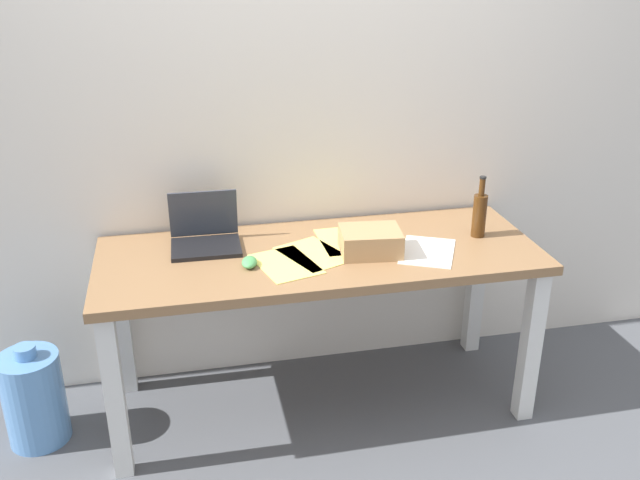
# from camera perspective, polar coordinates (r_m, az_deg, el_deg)

# --- Properties ---
(ground_plane) EXTENTS (8.00, 8.00, 0.00)m
(ground_plane) POSITION_cam_1_polar(r_m,az_deg,el_deg) (3.27, -0.00, -13.00)
(ground_plane) COLOR #515459
(back_wall) EXTENTS (5.20, 0.08, 2.60)m
(back_wall) POSITION_cam_1_polar(r_m,az_deg,el_deg) (3.10, -1.61, 11.44)
(back_wall) COLOR silver
(back_wall) RESTS_ON ground
(desk) EXTENTS (1.82, 0.69, 0.75)m
(desk) POSITION_cam_1_polar(r_m,az_deg,el_deg) (2.93, -0.00, -2.72)
(desk) COLOR olive
(desk) RESTS_ON ground
(laptop_left) EXTENTS (0.29, 0.24, 0.22)m
(laptop_left) POSITION_cam_1_polar(r_m,az_deg,el_deg) (2.96, -9.36, 0.34)
(laptop_left) COLOR black
(laptop_left) RESTS_ON desk
(beer_bottle) EXTENTS (0.06, 0.06, 0.27)m
(beer_bottle) POSITION_cam_1_polar(r_m,az_deg,el_deg) (3.07, 12.89, 2.11)
(beer_bottle) COLOR #47280F
(beer_bottle) RESTS_ON desk
(computer_mouse) EXTENTS (0.08, 0.11, 0.03)m
(computer_mouse) POSITION_cam_1_polar(r_m,az_deg,el_deg) (2.76, -5.79, -1.81)
(computer_mouse) COLOR #4C9E56
(computer_mouse) RESTS_ON desk
(cardboard_box) EXTENTS (0.26, 0.22, 0.10)m
(cardboard_box) POSITION_cam_1_polar(r_m,az_deg,el_deg) (2.86, 4.13, -0.12)
(cardboard_box) COLOR tan
(cardboard_box) RESTS_ON desk
(paper_sheet_front_right) EXTENTS (0.32, 0.36, 0.00)m
(paper_sheet_front_right) POSITION_cam_1_polar(r_m,az_deg,el_deg) (2.92, 8.78, -0.93)
(paper_sheet_front_right) COLOR white
(paper_sheet_front_right) RESTS_ON desk
(paper_sheet_center) EXTENTS (0.31, 0.36, 0.00)m
(paper_sheet_center) POSITION_cam_1_polar(r_m,az_deg,el_deg) (2.86, -0.56, -1.15)
(paper_sheet_center) COLOR #F4E06B
(paper_sheet_center) RESTS_ON desk
(paper_sheet_near_back) EXTENTS (0.22, 0.30, 0.00)m
(paper_sheet_near_back) POSITION_cam_1_polar(r_m,az_deg,el_deg) (2.99, 2.05, -0.05)
(paper_sheet_near_back) COLOR #F4E06B
(paper_sheet_near_back) RESTS_ON desk
(paper_yellow_folder) EXTENTS (0.28, 0.34, 0.00)m
(paper_yellow_folder) POSITION_cam_1_polar(r_m,az_deg,el_deg) (2.78, -2.81, -1.96)
(paper_yellow_folder) COLOR #F4E06B
(paper_yellow_folder) RESTS_ON desk
(water_cooler_jug) EXTENTS (0.25, 0.25, 0.45)m
(water_cooler_jug) POSITION_cam_1_polar(r_m,az_deg,el_deg) (3.17, -22.33, -11.87)
(water_cooler_jug) COLOR #598CC6
(water_cooler_jug) RESTS_ON ground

